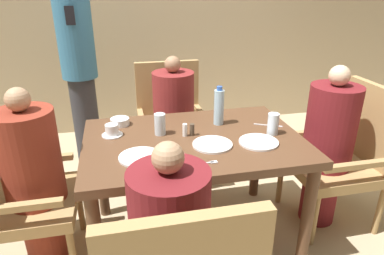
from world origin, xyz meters
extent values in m
plane|color=tan|center=(0.00, 0.00, 0.00)|extent=(16.00, 16.00, 0.00)
cube|color=tan|center=(0.00, 2.00, 1.40)|extent=(8.00, 0.06, 2.80)
cube|color=brown|center=(0.00, 0.00, 0.70)|extent=(1.28, 0.88, 0.05)
cylinder|color=brown|center=(-0.58, -0.38, 0.34)|extent=(0.07, 0.07, 0.67)
cylinder|color=brown|center=(0.58, -0.38, 0.34)|extent=(0.07, 0.07, 0.67)
cylinder|color=brown|center=(-0.58, 0.38, 0.34)|extent=(0.07, 0.07, 0.67)
cylinder|color=brown|center=(0.58, 0.38, 0.34)|extent=(0.07, 0.07, 0.67)
cube|color=#A88451|center=(-0.97, 0.00, 0.40)|extent=(0.54, 0.54, 0.07)
cube|color=#A88451|center=(-0.97, 0.25, 0.56)|extent=(0.48, 0.04, 0.04)
cube|color=#A88451|center=(-0.97, -0.25, 0.56)|extent=(0.48, 0.04, 0.04)
cylinder|color=#A88451|center=(-0.73, 0.24, 0.18)|extent=(0.04, 0.04, 0.37)
cylinder|color=#A88451|center=(-1.21, 0.24, 0.18)|extent=(0.04, 0.04, 0.37)
cylinder|color=maroon|center=(-0.91, 0.00, 0.22)|extent=(0.24, 0.24, 0.44)
cylinder|color=maroon|center=(-0.91, 0.00, 0.70)|extent=(0.32, 0.32, 0.53)
sphere|color=tan|center=(-0.91, 0.00, 1.03)|extent=(0.13, 0.13, 0.13)
cube|color=#A88451|center=(0.00, 0.77, 0.40)|extent=(0.54, 0.54, 0.07)
cube|color=#A88451|center=(0.00, 1.02, 0.70)|extent=(0.54, 0.05, 0.53)
cube|color=#A88451|center=(0.25, 0.77, 0.56)|extent=(0.04, 0.48, 0.04)
cube|color=#A88451|center=(-0.25, 0.77, 0.56)|extent=(0.04, 0.48, 0.04)
cylinder|color=#A88451|center=(0.24, 0.53, 0.18)|extent=(0.04, 0.04, 0.37)
cylinder|color=#A88451|center=(-0.24, 0.53, 0.18)|extent=(0.04, 0.04, 0.37)
cylinder|color=#A88451|center=(0.24, 1.01, 0.18)|extent=(0.04, 0.04, 0.37)
cylinder|color=#A88451|center=(-0.24, 1.01, 0.18)|extent=(0.04, 0.04, 0.37)
cylinder|color=maroon|center=(0.00, 0.71, 0.22)|extent=(0.24, 0.24, 0.44)
cylinder|color=maroon|center=(0.00, 0.71, 0.69)|extent=(0.32, 0.32, 0.51)
sphere|color=#997051|center=(0.00, 0.71, 1.01)|extent=(0.12, 0.12, 0.12)
cube|color=#A88451|center=(0.97, 0.00, 0.40)|extent=(0.54, 0.54, 0.07)
cube|color=#A88451|center=(1.22, 0.00, 0.70)|extent=(0.05, 0.54, 0.53)
cube|color=#A88451|center=(0.97, -0.25, 0.56)|extent=(0.48, 0.04, 0.04)
cube|color=#A88451|center=(0.97, 0.25, 0.56)|extent=(0.48, 0.04, 0.04)
cylinder|color=#A88451|center=(0.73, -0.24, 0.18)|extent=(0.04, 0.04, 0.37)
cylinder|color=#A88451|center=(0.73, 0.24, 0.18)|extent=(0.04, 0.04, 0.37)
cylinder|color=#A88451|center=(1.21, -0.24, 0.18)|extent=(0.04, 0.04, 0.37)
cylinder|color=#A88451|center=(1.21, 0.24, 0.18)|extent=(0.04, 0.04, 0.37)
cylinder|color=maroon|center=(0.91, 0.00, 0.22)|extent=(0.24, 0.24, 0.44)
cylinder|color=maroon|center=(0.91, 0.00, 0.71)|extent=(0.32, 0.32, 0.55)
sphere|color=beige|center=(0.91, 0.00, 1.05)|extent=(0.13, 0.13, 0.13)
cube|color=#A88451|center=(-0.01, -0.77, 0.56)|extent=(0.04, 0.48, 0.04)
cylinder|color=maroon|center=(-0.26, -0.71, 0.69)|extent=(0.32, 0.32, 0.49)
sphere|color=tan|center=(-0.26, -0.71, 0.99)|extent=(0.12, 0.12, 0.12)
cylinder|color=#2D2D33|center=(-0.72, 1.23, 0.41)|extent=(0.23, 0.23, 0.82)
cylinder|color=teal|center=(-0.72, 1.23, 1.17)|extent=(0.30, 0.30, 0.70)
cube|color=black|center=(-0.72, 1.05, 1.34)|extent=(0.07, 0.01, 0.14)
cylinder|color=white|center=(-0.33, -0.18, 0.73)|extent=(0.23, 0.23, 0.01)
cylinder|color=white|center=(0.35, -0.15, 0.73)|extent=(0.23, 0.23, 0.01)
cylinder|color=white|center=(0.08, -0.12, 0.73)|extent=(0.23, 0.23, 0.01)
cylinder|color=white|center=(-0.47, 0.14, 0.73)|extent=(0.12, 0.12, 0.01)
cylinder|color=white|center=(-0.47, 0.14, 0.76)|extent=(0.08, 0.08, 0.06)
cylinder|color=white|center=(-0.42, 0.30, 0.75)|extent=(0.12, 0.12, 0.05)
cylinder|color=#A3C6DB|center=(0.21, 0.18, 0.84)|extent=(0.06, 0.06, 0.23)
cylinder|color=#3359B2|center=(0.21, 0.18, 0.96)|extent=(0.04, 0.04, 0.03)
cylinder|color=silver|center=(0.48, -0.04, 0.79)|extent=(0.07, 0.07, 0.13)
cylinder|color=silver|center=(-0.18, 0.10, 0.79)|extent=(0.07, 0.07, 0.13)
cylinder|color=white|center=(-0.04, 0.04, 0.76)|extent=(0.03, 0.03, 0.08)
cylinder|color=#4C3D2D|center=(0.00, 0.04, 0.76)|extent=(0.03, 0.03, 0.07)
cube|color=silver|center=(-0.04, -0.32, 0.73)|extent=(0.15, 0.02, 0.00)
cube|color=silver|center=(0.04, -0.31, 0.73)|extent=(0.04, 0.03, 0.00)
cube|color=silver|center=(0.50, 0.09, 0.73)|extent=(0.14, 0.07, 0.00)
cube|color=silver|center=(0.56, 0.06, 0.73)|extent=(0.06, 0.04, 0.00)
camera|label=1|loc=(-0.41, -1.79, 1.58)|focal=32.00mm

